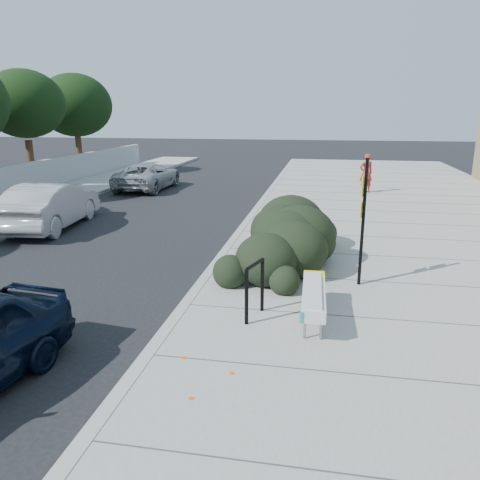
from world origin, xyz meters
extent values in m
plane|color=black|center=(0.00, 0.00, 0.00)|extent=(120.00, 120.00, 0.00)
cube|color=gray|center=(5.60, 5.00, 0.07)|extent=(11.20, 50.00, 0.15)
cube|color=#9E9E99|center=(0.00, 5.00, 0.08)|extent=(0.22, 50.00, 0.17)
cylinder|color=#332114|center=(-12.50, 14.00, 1.20)|extent=(0.36, 0.36, 2.40)
ellipsoid|color=black|center=(-12.50, 14.00, 4.20)|extent=(4.00, 4.00, 3.40)
cylinder|color=#332114|center=(-12.50, 19.00, 1.20)|extent=(0.36, 0.36, 2.40)
ellipsoid|color=black|center=(-12.50, 19.00, 4.20)|extent=(4.40, 4.40, 3.74)
cylinder|color=gray|center=(2.38, -1.02, 0.34)|extent=(0.05, 0.05, 0.38)
cylinder|color=gray|center=(2.65, -1.02, 0.34)|extent=(0.05, 0.05, 0.38)
cylinder|color=gray|center=(2.35, 0.50, 0.34)|extent=(0.05, 0.05, 0.38)
cylinder|color=gray|center=(2.62, 0.50, 0.34)|extent=(0.05, 0.05, 0.38)
cylinder|color=gray|center=(2.37, -0.26, 0.50)|extent=(0.07, 1.52, 0.03)
cylinder|color=gray|center=(2.63, -0.26, 0.50)|extent=(0.07, 1.52, 0.03)
cube|color=#B2B2B2|center=(2.50, -0.26, 0.63)|extent=(0.44, 2.00, 0.21)
cube|color=yellow|center=(2.48, 0.53, 0.75)|extent=(0.42, 0.41, 0.02)
cube|color=teal|center=(2.33, -1.17, 0.63)|extent=(0.06, 0.23, 0.19)
cylinder|color=black|center=(1.34, -0.65, 0.66)|extent=(0.07, 0.07, 1.02)
cylinder|color=black|center=(1.54, -0.02, 0.66)|extent=(0.07, 0.07, 1.02)
cylinder|color=black|center=(1.44, -0.33, 1.17)|extent=(0.26, 0.65, 0.07)
cube|color=black|center=(3.44, 1.76, 1.52)|extent=(0.08, 0.08, 2.74)
cube|color=yellow|center=(3.39, 1.77, 2.31)|extent=(0.08, 0.31, 0.44)
cube|color=yellow|center=(3.39, 1.77, 1.82)|extent=(0.08, 0.29, 0.34)
ellipsoid|color=black|center=(1.65, 3.04, 0.97)|extent=(3.38, 4.80, 1.63)
imported|color=#AEAEB3|center=(-6.42, 5.88, 0.77)|extent=(2.14, 4.83, 1.54)
imported|color=#9C9FA1|center=(-6.24, 14.30, 0.66)|extent=(2.28, 4.80, 1.32)
imported|color=maroon|center=(4.48, 14.28, 1.05)|extent=(0.78, 0.66, 1.81)
camera|label=1|loc=(2.59, -8.18, 3.79)|focal=35.00mm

